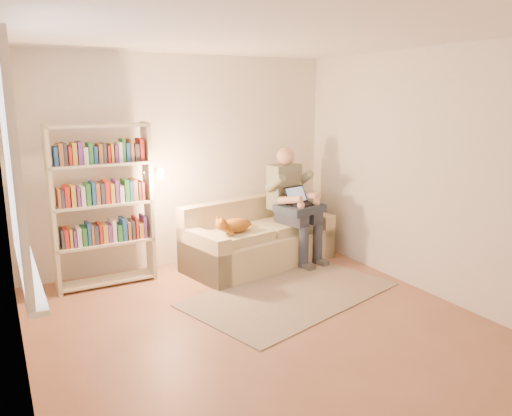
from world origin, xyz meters
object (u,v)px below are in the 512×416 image
sofa (257,241)px  cat (234,225)px  person (292,199)px  laptop (300,200)px  bookshelf (102,198)px

sofa → cat: sofa is taller
person → laptop: 0.14m
cat → bookshelf: 1.53m
laptop → bookshelf: 2.41m
cat → laptop: laptop is taller
laptop → bookshelf: (-2.37, 0.35, 0.19)m
sofa → laptop: size_ratio=5.38×
sofa → cat: (-0.42, -0.21, 0.32)m
person → cat: (-0.90, -0.16, -0.20)m
sofa → person: 0.70m
bookshelf → person: bearing=-6.0°
cat → sofa: bearing=14.8°
person → cat: 0.93m
person → cat: bearing=178.3°
cat → laptop: bearing=-10.3°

